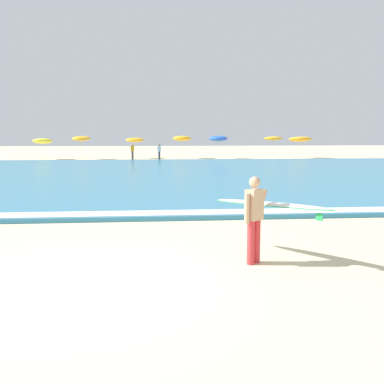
{
  "coord_description": "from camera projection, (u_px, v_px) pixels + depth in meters",
  "views": [
    {
      "loc": [
        1.14,
        -7.34,
        2.56
      ],
      "look_at": [
        2.08,
        3.37,
        1.1
      ],
      "focal_mm": 40.74,
      "sensor_mm": 36.0,
      "label": 1
    }
  ],
  "objects": [
    {
      "name": "surfer_with_board",
      "position": [
        262.0,
        210.0,
        8.66
      ],
      "size": [
        2.1,
        2.41,
        1.73
      ],
      "color": "red",
      "rests_on": "ground"
    },
    {
      "name": "ground_plane",
      "position": [
        89.0,
        283.0,
        7.5
      ],
      "size": [
        160.0,
        160.0,
        0.0
      ],
      "primitive_type": "plane",
      "color": "beige"
    },
    {
      "name": "beach_umbrella_3",
      "position": [
        182.0,
        138.0,
        44.0
      ],
      "size": [
        1.86,
        1.87,
        2.31
      ],
      "color": "beige",
      "rests_on": "ground"
    },
    {
      "name": "beach_umbrella_4",
      "position": [
        218.0,
        139.0,
        43.22
      ],
      "size": [
        1.86,
        1.87,
        2.31
      ],
      "color": "beige",
      "rests_on": "ground"
    },
    {
      "name": "beach_umbrella_5",
      "position": [
        273.0,
        138.0,
        42.4
      ],
      "size": [
        1.78,
        1.79,
        2.26
      ],
      "color": "beige",
      "rests_on": "ground"
    },
    {
      "name": "beachgoer_near_row_left",
      "position": [
        159.0,
        152.0,
        40.61
      ],
      "size": [
        0.32,
        0.2,
        1.58
      ],
      "color": "#383842",
      "rests_on": "ground"
    },
    {
      "name": "sea",
      "position": [
        135.0,
        174.0,
        26.4
      ],
      "size": [
        120.0,
        28.0,
        0.14
      ],
      "primitive_type": "cube",
      "color": "teal",
      "rests_on": "ground"
    },
    {
      "name": "beach_umbrella_2",
      "position": [
        135.0,
        140.0,
        44.01
      ],
      "size": [
        1.82,
        1.84,
        2.14
      ],
      "color": "beige",
      "rests_on": "ground"
    },
    {
      "name": "surf_foam",
      "position": [
        117.0,
        213.0,
        13.16
      ],
      "size": [
        120.0,
        0.87,
        0.01
      ],
      "primitive_type": "cube",
      "color": "white",
      "rests_on": "sea"
    },
    {
      "name": "beach_umbrella_6",
      "position": [
        300.0,
        139.0,
        44.51
      ],
      "size": [
        2.29,
        2.33,
        2.28
      ],
      "color": "beige",
      "rests_on": "ground"
    },
    {
      "name": "beach_umbrella_1",
      "position": [
        81.0,
        139.0,
        42.32
      ],
      "size": [
        1.73,
        1.76,
        2.34
      ],
      "color": "beige",
      "rests_on": "ground"
    },
    {
      "name": "beach_umbrella_0",
      "position": [
        43.0,
        141.0,
        42.32
      ],
      "size": [
        1.87,
        1.9,
        2.12
      ],
      "color": "beige",
      "rests_on": "ground"
    },
    {
      "name": "beachgoer_near_row_mid",
      "position": [
        132.0,
        151.0,
        41.16
      ],
      "size": [
        0.32,
        0.2,
        1.58
      ],
      "color": "#383842",
      "rests_on": "ground"
    }
  ]
}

